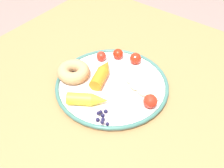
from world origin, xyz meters
The scene contains 11 objects.
dining_table centered at (0.00, 0.00, 0.67)m, with size 0.91×0.99×0.77m.
plate centered at (-0.06, -0.01, 0.78)m, with size 0.35×0.35×0.02m.
banana centered at (-0.02, -0.08, 0.80)m, with size 0.08×0.16×0.03m.
carrot_orange centered at (-0.05, 0.03, 0.80)m, with size 0.13×0.08×0.04m.
carrot_yellow centered at (-0.16, 0.00, 0.80)m, with size 0.09×0.12×0.04m.
donut centered at (-0.10, 0.11, 0.80)m, with size 0.10×0.10×0.04m, color tan.
blueberry_pile centered at (-0.18, -0.07, 0.79)m, with size 0.05×0.05×0.02m.
tomato_near centered at (0.06, 0.05, 0.80)m, with size 0.03×0.03×0.03m, color red.
tomato_mid centered at (-0.06, -0.15, 0.80)m, with size 0.04×0.04×0.04m, color red.
tomato_far centered at (0.07, -0.01, 0.80)m, with size 0.04×0.04×0.04m, color red.
tomato_extra centered at (0.02, 0.09, 0.80)m, with size 0.03×0.03×0.03m, color red.
Camera 1 is at (-0.53, -0.37, 1.36)m, focal length 43.54 mm.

